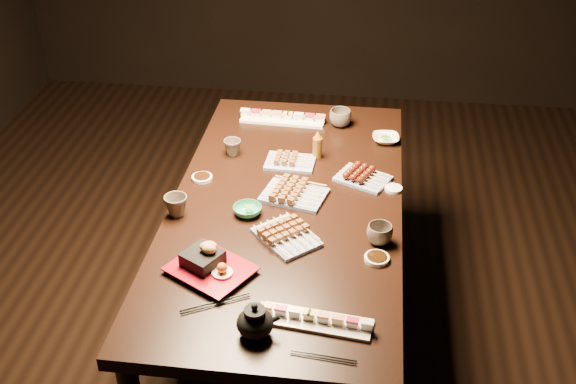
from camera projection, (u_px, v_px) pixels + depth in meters
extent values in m
plane|color=black|center=(243.00, 318.00, 3.37)|extent=(5.00, 5.00, 0.00)
cube|color=black|center=(286.00, 277.00, 3.03)|extent=(1.07, 1.88, 0.75)
imported|color=#2E8D64|center=(247.00, 210.00, 2.76)|extent=(0.12, 0.12, 0.03)
imported|color=#FCF7CE|center=(386.00, 139.00, 3.25)|extent=(0.13, 0.13, 0.03)
imported|color=#50473D|center=(176.00, 206.00, 2.74)|extent=(0.09, 0.09, 0.08)
imported|color=#50473D|center=(380.00, 234.00, 2.59)|extent=(0.12, 0.12, 0.07)
imported|color=#50473D|center=(232.00, 147.00, 3.14)|extent=(0.08, 0.08, 0.07)
imported|color=#50473D|center=(340.00, 118.00, 3.37)|extent=(0.11, 0.11, 0.08)
cylinder|color=brown|center=(317.00, 144.00, 3.10)|extent=(0.05, 0.05, 0.13)
cylinder|color=white|center=(202.00, 178.00, 2.98)|extent=(0.09, 0.09, 0.01)
cylinder|color=white|center=(393.00, 189.00, 2.91)|extent=(0.08, 0.08, 0.01)
cylinder|color=white|center=(377.00, 258.00, 2.52)|extent=(0.10, 0.10, 0.02)
cylinder|color=white|center=(269.00, 116.00, 3.46)|extent=(0.10, 0.10, 0.02)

